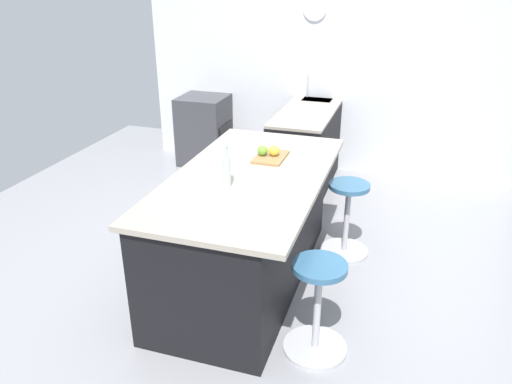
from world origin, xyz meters
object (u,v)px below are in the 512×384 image
object	(u,v)px
stool_middle	(317,311)
apple_yellow	(274,151)
oven_range	(204,130)
apple_green	(263,151)
water_bottle	(226,171)
stool_by_window	(346,221)
kitchen_island	(245,228)
cutting_board	(271,157)

from	to	relation	value
stool_middle	apple_yellow	bearing A→B (deg)	-150.34
oven_range	apple_green	bearing A→B (deg)	34.61
apple_yellow	water_bottle	xyz separation A→B (m)	(0.67, -0.17, 0.06)
oven_range	stool_by_window	world-z (taller)	oven_range
stool_middle	water_bottle	size ratio (longest dim) A/B	2.21
kitchen_island	apple_green	bearing A→B (deg)	174.91
oven_range	water_bottle	xyz separation A→B (m)	(2.74, 1.37, 0.63)
oven_range	cutting_board	size ratio (longest dim) A/B	2.49
stool_by_window	stool_middle	world-z (taller)	same
kitchen_island	cutting_board	xyz separation A→B (m)	(-0.39, 0.10, 0.48)
stool_by_window	apple_yellow	distance (m)	0.97
stool_by_window	stool_middle	xyz separation A→B (m)	(1.35, 0.00, 0.00)
water_bottle	kitchen_island	bearing A→B (deg)	171.39
oven_range	apple_green	world-z (taller)	apple_green
oven_range	water_bottle	size ratio (longest dim) A/B	2.87
oven_range	kitchen_island	xyz separation A→B (m)	(2.47, 1.41, 0.04)
oven_range	apple_yellow	xyz separation A→B (m)	(2.07, 1.54, 0.58)
oven_range	apple_yellow	world-z (taller)	apple_yellow
stool_by_window	water_bottle	xyz separation A→B (m)	(0.94, -0.78, 0.76)
stool_by_window	apple_yellow	xyz separation A→B (m)	(0.27, -0.61, 0.70)
stool_middle	apple_green	xyz separation A→B (m)	(-1.05, -0.71, 0.70)
oven_range	kitchen_island	bearing A→B (deg)	29.72
apple_green	stool_middle	bearing A→B (deg)	33.85
oven_range	water_bottle	distance (m)	3.13
oven_range	apple_green	size ratio (longest dim) A/B	10.54
water_bottle	apple_yellow	bearing A→B (deg)	165.98
oven_range	stool_middle	world-z (taller)	oven_range
kitchen_island	apple_green	size ratio (longest dim) A/B	25.14
stool_middle	apple_green	world-z (taller)	apple_green
stool_by_window	stool_middle	size ratio (longest dim) A/B	1.00
oven_range	apple_yellow	size ratio (longest dim) A/B	10.07
cutting_board	apple_yellow	size ratio (longest dim) A/B	4.05
kitchen_island	apple_yellow	distance (m)	0.68
stool_by_window	oven_range	bearing A→B (deg)	-129.89
stool_middle	apple_green	distance (m)	1.45
stool_middle	cutting_board	world-z (taller)	cutting_board
stool_middle	stool_by_window	bearing A→B (deg)	180.00
cutting_board	oven_range	bearing A→B (deg)	-144.02
cutting_board	water_bottle	bearing A→B (deg)	-12.18
cutting_board	apple_yellow	bearing A→B (deg)	117.06
oven_range	stool_middle	size ratio (longest dim) A/B	1.30
apple_green	apple_yellow	distance (m)	0.10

